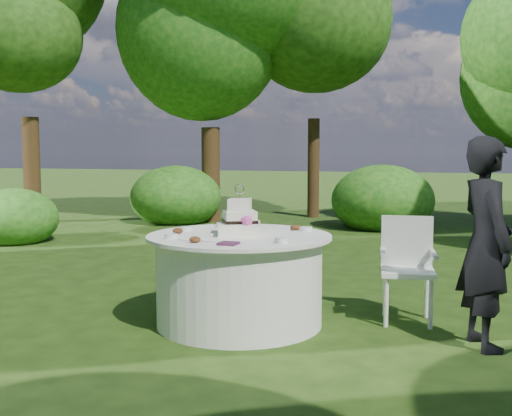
{
  "coord_description": "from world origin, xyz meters",
  "views": [
    {
      "loc": [
        1.75,
        -4.7,
        1.46
      ],
      "look_at": [
        0.15,
        0.0,
        1.0
      ],
      "focal_mm": 42.0,
      "sensor_mm": 36.0,
      "label": 1
    }
  ],
  "objects_px": {
    "napkins": "(229,243)",
    "table": "(239,279)",
    "cake": "(240,222)",
    "guest": "(486,243)",
    "chair": "(407,261)"
  },
  "relations": [
    {
      "from": "napkins",
      "to": "table",
      "type": "height_order",
      "value": "napkins"
    },
    {
      "from": "napkins",
      "to": "cake",
      "type": "relative_size",
      "value": 0.32
    },
    {
      "from": "guest",
      "to": "chair",
      "type": "xyz_separation_m",
      "value": [
        -0.61,
        0.57,
        -0.27
      ]
    },
    {
      "from": "guest",
      "to": "table",
      "type": "relative_size",
      "value": 1.01
    },
    {
      "from": "table",
      "to": "chair",
      "type": "distance_m",
      "value": 1.47
    },
    {
      "from": "guest",
      "to": "table",
      "type": "distance_m",
      "value": 1.99
    },
    {
      "from": "table",
      "to": "cake",
      "type": "relative_size",
      "value": 3.61
    },
    {
      "from": "table",
      "to": "cake",
      "type": "bearing_deg",
      "value": -59.92
    },
    {
      "from": "napkins",
      "to": "guest",
      "type": "relative_size",
      "value": 0.09
    },
    {
      "from": "napkins",
      "to": "chair",
      "type": "distance_m",
      "value": 1.69
    },
    {
      "from": "table",
      "to": "chair",
      "type": "bearing_deg",
      "value": 23.93
    },
    {
      "from": "napkins",
      "to": "guest",
      "type": "distance_m",
      "value": 1.92
    },
    {
      "from": "chair",
      "to": "cake",
      "type": "bearing_deg",
      "value": -154.69
    },
    {
      "from": "table",
      "to": "cake",
      "type": "height_order",
      "value": "cake"
    },
    {
      "from": "napkins",
      "to": "cake",
      "type": "xyz_separation_m",
      "value": [
        -0.1,
        0.51,
        0.1
      ]
    }
  ]
}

